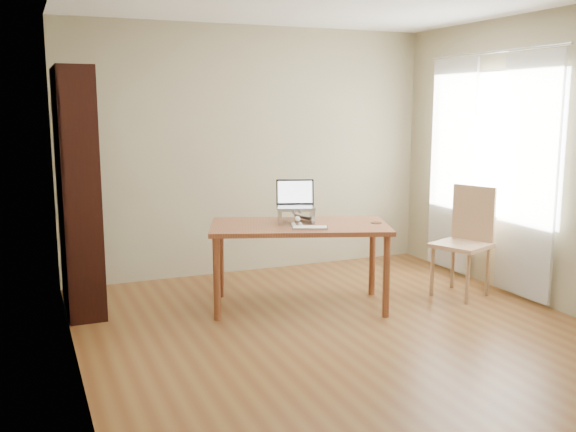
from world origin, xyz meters
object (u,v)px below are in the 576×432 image
object	(u,v)px
bookshelf	(79,191)
desk	(300,234)
keyboard	(310,228)
chair	(468,237)
laptop	(293,201)
cat	(293,215)

from	to	relation	value
bookshelf	desk	xyz separation A→B (m)	(1.78, -0.69, -0.39)
keyboard	desk	bearing A→B (deg)	114.18
chair	laptop	bearing A→B (deg)	142.58
desk	chair	size ratio (longest dim) A/B	1.67
desk	laptop	size ratio (longest dim) A/B	4.31
bookshelf	chair	size ratio (longest dim) A/B	2.03
bookshelf	desk	size ratio (longest dim) A/B	1.22
bookshelf	keyboard	xyz separation A→B (m)	(1.78, -0.91, -0.29)
bookshelf	cat	world-z (taller)	bookshelf
laptop	chair	distance (m)	1.71
desk	laptop	distance (m)	0.31
laptop	keyboard	xyz separation A→B (m)	(-0.00, -0.36, -0.18)
laptop	keyboard	world-z (taller)	laptop
desk	laptop	world-z (taller)	laptop
bookshelf	chair	distance (m)	3.56
keyboard	chair	bearing A→B (deg)	21.96
bookshelf	chair	xyz separation A→B (m)	(3.39, -0.98, -0.49)
cat	chair	xyz separation A→B (m)	(1.62, -0.40, -0.25)
desk	chair	bearing A→B (deg)	9.63
keyboard	cat	bearing A→B (deg)	116.67
keyboard	laptop	bearing A→B (deg)	114.24
keyboard	cat	xyz separation A→B (m)	(-0.01, 0.33, 0.06)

